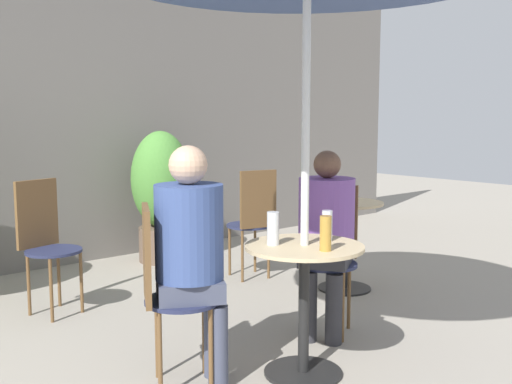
{
  "coord_description": "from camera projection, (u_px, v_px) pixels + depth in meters",
  "views": [
    {
      "loc": [
        -2.05,
        -2.05,
        1.42
      ],
      "look_at": [
        0.22,
        0.58,
        0.98
      ],
      "focal_mm": 42.0,
      "sensor_mm": 36.0,
      "label": 1
    }
  ],
  "objects": [
    {
      "name": "potted_plant_1",
      "position": [
        161.0,
        191.0,
        5.84
      ],
      "size": [
        0.58,
        0.58,
        1.28
      ],
      "color": "brown",
      "rests_on": "ground_plane"
    },
    {
      "name": "seated_person_0",
      "position": [
        326.0,
        227.0,
        3.8
      ],
      "size": [
        0.45,
        0.44,
        1.21
      ],
      "rotation": [
        0.0,
        0.0,
        -1.02
      ],
      "color": "#2D2D33",
      "rests_on": "ground_plane"
    },
    {
      "name": "beer_glass_1",
      "position": [
        326.0,
        233.0,
        3.08
      ],
      "size": [
        0.06,
        0.06,
        0.18
      ],
      "color": "#B28433",
      "rests_on": "cafe_table_near"
    },
    {
      "name": "beer_glass_0",
      "position": [
        273.0,
        228.0,
        3.22
      ],
      "size": [
        0.07,
        0.07,
        0.18
      ],
      "color": "silver",
      "rests_on": "cafe_table_near"
    },
    {
      "name": "bistro_chair_3",
      "position": [
        45.0,
        234.0,
        4.31
      ],
      "size": [
        0.41,
        0.43,
        0.96
      ],
      "rotation": [
        0.0,
        0.0,
        0.25
      ],
      "color": "#232847",
      "rests_on": "ground_plane"
    },
    {
      "name": "bistro_chair_1",
      "position": [
        163.0,
        281.0,
        3.09
      ],
      "size": [
        0.45,
        0.44,
        0.96
      ],
      "rotation": [
        0.0,
        0.0,
        1.07
      ],
      "color": "#232847",
      "rests_on": "ground_plane"
    },
    {
      "name": "storefront_wall",
      "position": [
        33.0,
        107.0,
        5.43
      ],
      "size": [
        10.0,
        0.06,
        3.0
      ],
      "color": "slate",
      "rests_on": "ground_plane"
    },
    {
      "name": "cafe_table_far",
      "position": [
        345.0,
        231.0,
        4.89
      ],
      "size": [
        0.61,
        0.61,
        0.73
      ],
      "color": "black",
      "rests_on": "ground_plane"
    },
    {
      "name": "seated_person_1",
      "position": [
        192.0,
        246.0,
        3.1
      ],
      "size": [
        0.44,
        0.43,
        1.27
      ],
      "rotation": [
        0.0,
        0.0,
        1.07
      ],
      "color": "#42475B",
      "rests_on": "ground_plane"
    },
    {
      "name": "cafe_table_near",
      "position": [
        304.0,
        285.0,
        3.26
      ],
      "size": [
        0.65,
        0.65,
        0.73
      ],
      "color": "black",
      "rests_on": "ground_plane"
    },
    {
      "name": "beer_glass_2",
      "position": [
        327.0,
        226.0,
        3.32
      ],
      "size": [
        0.06,
        0.06,
        0.17
      ],
      "color": "silver",
      "rests_on": "cafe_table_near"
    },
    {
      "name": "bistro_chair_2",
      "position": [
        254.0,
        214.0,
        5.17
      ],
      "size": [
        0.41,
        0.42,
        0.96
      ],
      "rotation": [
        0.0,
        0.0,
        2.91
      ],
      "color": "#232847",
      "rests_on": "ground_plane"
    },
    {
      "name": "bistro_chair_0",
      "position": [
        330.0,
        244.0,
        3.96
      ],
      "size": [
        0.45,
        0.44,
        0.96
      ],
      "rotation": [
        0.0,
        0.0,
        -1.02
      ],
      "color": "#232847",
      "rests_on": "ground_plane"
    }
  ]
}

